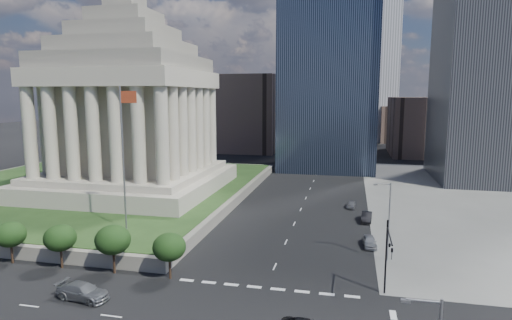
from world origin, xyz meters
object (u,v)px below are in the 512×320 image
(war_memorial, at_px, (129,91))
(flagpole, at_px, (124,151))
(parked_sedan_far, at_px, (351,205))
(traffic_signal_ne, at_px, (388,252))
(parked_sedan_near, at_px, (370,241))
(parked_sedan_mid, at_px, (367,217))
(street_lamp_north, at_px, (388,217))
(suv_grey, at_px, (83,291))

(war_memorial, relative_size, flagpole, 1.95)
(flagpole, bearing_deg, parked_sedan_far, 40.22)
(traffic_signal_ne, bearing_deg, flagpole, 163.29)
(parked_sedan_near, height_order, parked_sedan_mid, parked_sedan_mid)
(parked_sedan_mid, bearing_deg, street_lamp_north, -79.57)
(traffic_signal_ne, height_order, parked_sedan_mid, traffic_signal_ne)
(traffic_signal_ne, distance_m, parked_sedan_near, 16.66)
(flagpole, bearing_deg, traffic_signal_ne, -16.71)
(parked_sedan_near, bearing_deg, traffic_signal_ne, -90.61)
(war_memorial, bearing_deg, traffic_signal_ne, -36.42)
(street_lamp_north, xyz_separation_m, suv_grey, (-30.98, -17.54, -4.84))
(war_memorial, xyz_separation_m, traffic_signal_ne, (46.50, -34.30, -16.15))
(flagpole, relative_size, parked_sedan_near, 4.63)
(flagpole, distance_m, traffic_signal_ne, 36.69)
(street_lamp_north, height_order, parked_sedan_mid, street_lamp_north)
(street_lamp_north, distance_m, suv_grey, 35.93)
(street_lamp_north, relative_size, parked_sedan_mid, 2.18)
(parked_sedan_mid, bearing_deg, traffic_signal_ne, -83.72)
(war_memorial, relative_size, parked_sedan_far, 10.20)
(flagpole, distance_m, suv_grey, 21.03)
(war_memorial, distance_m, parked_sedan_mid, 50.34)
(street_lamp_north, height_order, parked_sedan_far, street_lamp_north)
(war_memorial, relative_size, suv_grey, 6.85)
(traffic_signal_ne, height_order, street_lamp_north, street_lamp_north)
(suv_grey, height_order, parked_sedan_mid, suv_grey)
(street_lamp_north, bearing_deg, suv_grey, -150.48)
(street_lamp_north, distance_m, parked_sedan_far, 25.93)
(war_memorial, distance_m, street_lamp_north, 54.92)
(flagpole, distance_m, parked_sedan_near, 36.01)
(war_memorial, xyz_separation_m, parked_sedan_near, (45.50, -18.30, -20.66))
(traffic_signal_ne, bearing_deg, parked_sedan_near, 93.58)
(war_memorial, xyz_separation_m, parked_sedan_far, (43.00, 2.07, -20.75))
(traffic_signal_ne, bearing_deg, street_lamp_north, 85.81)
(traffic_signal_ne, relative_size, parked_sedan_mid, 1.74)
(parked_sedan_mid, bearing_deg, war_memorial, 176.58)
(war_memorial, xyz_separation_m, flagpole, (12.17, -24.00, -8.29))
(war_memorial, bearing_deg, parked_sedan_mid, -7.67)
(street_lamp_north, distance_m, parked_sedan_mid, 17.67)
(suv_grey, relative_size, parked_sedan_far, 1.49)
(flagpole, bearing_deg, parked_sedan_mid, 28.21)
(war_memorial, xyz_separation_m, suv_grey, (16.35, -40.54, -20.57))
(war_memorial, distance_m, traffic_signal_ne, 60.00)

